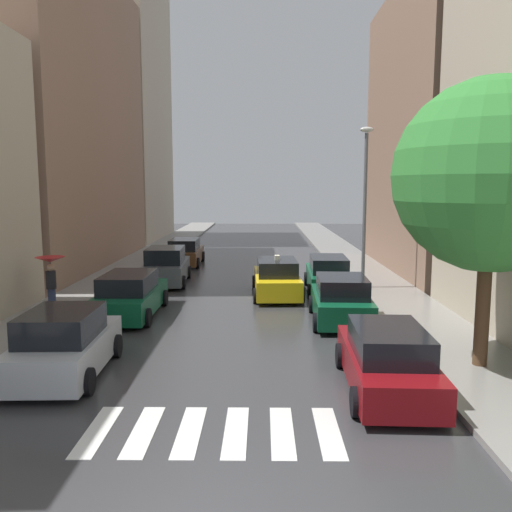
{
  "coord_description": "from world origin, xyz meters",
  "views": [
    {
      "loc": [
        0.96,
        -6.26,
        4.74
      ],
      "look_at": [
        0.59,
        23.71,
        0.74
      ],
      "focal_mm": 36.85,
      "sensor_mm": 36.0,
      "label": 1
    }
  ],
  "objects_px": {
    "parked_car_right_nearest": "(387,360)",
    "parked_car_right_third": "(328,275)",
    "lamp_post_right": "(365,197)",
    "parked_car_left_third": "(166,267)",
    "street_tree_right": "(490,176)",
    "taxi_midroad": "(277,279)",
    "parked_car_left_second": "(130,296)",
    "pedestrian_near_tree": "(51,271)",
    "parked_car_left_fourth": "(185,253)",
    "parked_car_right_second": "(341,301)",
    "parked_car_left_nearest": "(65,345)"
  },
  "relations": [
    {
      "from": "parked_car_left_third",
      "to": "pedestrian_near_tree",
      "type": "distance_m",
      "value": 7.02
    },
    {
      "from": "parked_car_right_second",
      "to": "parked_car_right_third",
      "type": "distance_m",
      "value": 5.28
    },
    {
      "from": "street_tree_right",
      "to": "parked_car_right_nearest",
      "type": "bearing_deg",
      "value": -152.65
    },
    {
      "from": "parked_car_right_second",
      "to": "pedestrian_near_tree",
      "type": "height_order",
      "value": "pedestrian_near_tree"
    },
    {
      "from": "parked_car_right_nearest",
      "to": "lamp_post_right",
      "type": "xyz_separation_m",
      "value": [
        1.7,
        11.9,
        3.54
      ]
    },
    {
      "from": "parked_car_left_third",
      "to": "parked_car_left_second",
      "type": "bearing_deg",
      "value": 175.82
    },
    {
      "from": "lamp_post_right",
      "to": "parked_car_right_third",
      "type": "bearing_deg",
      "value": -165.71
    },
    {
      "from": "pedestrian_near_tree",
      "to": "lamp_post_right",
      "type": "xyz_separation_m",
      "value": [
        12.37,
        4.73,
        2.64
      ]
    },
    {
      "from": "parked_car_left_nearest",
      "to": "parked_car_right_second",
      "type": "height_order",
      "value": "parked_car_left_nearest"
    },
    {
      "from": "parked_car_right_nearest",
      "to": "parked_car_right_third",
      "type": "distance_m",
      "value": 11.49
    },
    {
      "from": "parked_car_right_nearest",
      "to": "pedestrian_near_tree",
      "type": "xyz_separation_m",
      "value": [
        -10.67,
        7.17,
        0.9
      ]
    },
    {
      "from": "parked_car_right_third",
      "to": "lamp_post_right",
      "type": "bearing_deg",
      "value": -73.85
    },
    {
      "from": "parked_car_left_nearest",
      "to": "parked_car_right_second",
      "type": "xyz_separation_m",
      "value": [
        7.71,
        5.3,
        -0.03
      ]
    },
    {
      "from": "parked_car_left_second",
      "to": "taxi_midroad",
      "type": "xyz_separation_m",
      "value": [
        5.48,
        3.56,
        0.01
      ]
    },
    {
      "from": "parked_car_left_second",
      "to": "parked_car_left_third",
      "type": "distance_m",
      "value": 6.39
    },
    {
      "from": "taxi_midroad",
      "to": "parked_car_left_fourth",
      "type": "bearing_deg",
      "value": 28.65
    },
    {
      "from": "parked_car_right_nearest",
      "to": "parked_car_left_fourth",
      "type": "bearing_deg",
      "value": 23.25
    },
    {
      "from": "parked_car_right_third",
      "to": "taxi_midroad",
      "type": "bearing_deg",
      "value": 112.92
    },
    {
      "from": "parked_car_left_fourth",
      "to": "pedestrian_near_tree",
      "type": "distance_m",
      "value": 12.8
    },
    {
      "from": "parked_car_right_nearest",
      "to": "lamp_post_right",
      "type": "bearing_deg",
      "value": -6.03
    },
    {
      "from": "parked_car_left_second",
      "to": "pedestrian_near_tree",
      "type": "bearing_deg",
      "value": 87.14
    },
    {
      "from": "parked_car_right_nearest",
      "to": "parked_car_left_second",
      "type": "bearing_deg",
      "value": 49.88
    },
    {
      "from": "parked_car_right_second",
      "to": "lamp_post_right",
      "type": "height_order",
      "value": "lamp_post_right"
    },
    {
      "from": "parked_car_left_second",
      "to": "pedestrian_near_tree",
      "type": "relative_size",
      "value": 2.38
    },
    {
      "from": "parked_car_right_nearest",
      "to": "parked_car_right_third",
      "type": "height_order",
      "value": "parked_car_right_third"
    },
    {
      "from": "street_tree_right",
      "to": "taxi_midroad",
      "type": "bearing_deg",
      "value": 118.68
    },
    {
      "from": "parked_car_left_second",
      "to": "street_tree_right",
      "type": "relative_size",
      "value": 0.66
    },
    {
      "from": "parked_car_right_third",
      "to": "street_tree_right",
      "type": "relative_size",
      "value": 0.65
    },
    {
      "from": "parked_car_left_third",
      "to": "taxi_midroad",
      "type": "relative_size",
      "value": 0.98
    },
    {
      "from": "parked_car_left_fourth",
      "to": "lamp_post_right",
      "type": "bearing_deg",
      "value": -130.09
    },
    {
      "from": "parked_car_right_nearest",
      "to": "lamp_post_right",
      "type": "height_order",
      "value": "lamp_post_right"
    },
    {
      "from": "parked_car_left_second",
      "to": "lamp_post_right",
      "type": "xyz_separation_m",
      "value": [
        9.44,
        4.88,
        3.51
      ]
    },
    {
      "from": "parked_car_left_third",
      "to": "taxi_midroad",
      "type": "xyz_separation_m",
      "value": [
        5.32,
        -2.83,
        -0.07
      ]
    },
    {
      "from": "parked_car_left_nearest",
      "to": "parked_car_right_third",
      "type": "height_order",
      "value": "parked_car_left_nearest"
    },
    {
      "from": "pedestrian_near_tree",
      "to": "parked_car_right_second",
      "type": "bearing_deg",
      "value": -18.92
    },
    {
      "from": "parked_car_right_nearest",
      "to": "lamp_post_right",
      "type": "relative_size",
      "value": 0.64
    },
    {
      "from": "parked_car_left_nearest",
      "to": "parked_car_right_nearest",
      "type": "height_order",
      "value": "parked_car_left_nearest"
    },
    {
      "from": "pedestrian_near_tree",
      "to": "street_tree_right",
      "type": "distance_m",
      "value": 14.98
    },
    {
      "from": "lamp_post_right",
      "to": "parked_car_left_third",
      "type": "bearing_deg",
      "value": 170.73
    },
    {
      "from": "parked_car_left_fourth",
      "to": "pedestrian_near_tree",
      "type": "xyz_separation_m",
      "value": [
        -3.11,
        -12.39,
        0.89
      ]
    },
    {
      "from": "parked_car_left_second",
      "to": "parked_car_right_nearest",
      "type": "height_order",
      "value": "parked_car_left_second"
    },
    {
      "from": "parked_car_right_third",
      "to": "parked_car_left_second",
      "type": "bearing_deg",
      "value": 121.6
    },
    {
      "from": "pedestrian_near_tree",
      "to": "lamp_post_right",
      "type": "relative_size",
      "value": 0.28
    },
    {
      "from": "parked_car_left_second",
      "to": "parked_car_left_fourth",
      "type": "height_order",
      "value": "parked_car_left_second"
    },
    {
      "from": "parked_car_left_fourth",
      "to": "taxi_midroad",
      "type": "bearing_deg",
      "value": -149.95
    },
    {
      "from": "parked_car_right_nearest",
      "to": "parked_car_right_third",
      "type": "xyz_separation_m",
      "value": [
        0.06,
        11.48,
        0.03
      ]
    },
    {
      "from": "lamp_post_right",
      "to": "pedestrian_near_tree",
      "type": "bearing_deg",
      "value": -159.06
    },
    {
      "from": "parked_car_left_nearest",
      "to": "parked_car_left_fourth",
      "type": "distance_m",
      "value": 18.64
    },
    {
      "from": "parked_car_right_nearest",
      "to": "pedestrian_near_tree",
      "type": "distance_m",
      "value": 12.89
    },
    {
      "from": "pedestrian_near_tree",
      "to": "street_tree_right",
      "type": "height_order",
      "value": "street_tree_right"
    }
  ]
}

